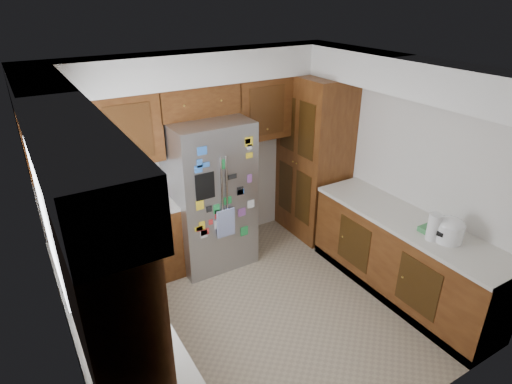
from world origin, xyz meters
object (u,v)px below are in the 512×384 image
Objects in this scene: pantry at (314,158)px; rice_cooker at (449,229)px; paper_towel at (434,227)px; fridge at (210,194)px.

rice_cooker is at bearing -90.02° from pantry.
rice_cooker is (-0.00, -2.08, -0.03)m from pantry.
paper_towel is (-0.12, -1.99, -0.02)m from pantry.
rice_cooker is 1.03× the size of paper_towel.
fridge reaches higher than rice_cooker.
fridge is at bearing 177.94° from pantry.
pantry reaches higher than rice_cooker.
rice_cooker is 0.15m from paper_towel.
fridge is 2.47m from paper_towel.
rice_cooker is at bearing -36.45° from paper_towel.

